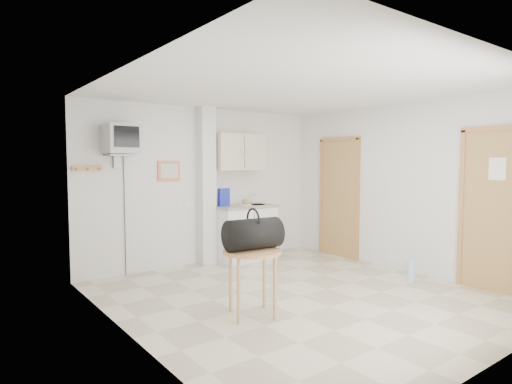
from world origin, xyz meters
TOP-DOWN VIEW (x-y plane):
  - ground at (0.00, 0.00)m, footprint 4.50×4.50m
  - room_envelope at (0.24, 0.09)m, footprint 4.24×4.54m
  - kitchenette at (0.57, 2.00)m, footprint 1.03×0.58m
  - crt_television at (-1.45, 2.02)m, footprint 0.44×0.45m
  - round_table at (-0.86, -0.19)m, footprint 0.62×0.62m
  - duffel_bag at (-0.83, -0.16)m, footprint 0.62×0.38m
  - water_bottle at (1.65, -0.45)m, footprint 0.11×0.11m

SIDE VIEW (x-z plane):
  - ground at x=0.00m, z-range 0.00..0.00m
  - water_bottle at x=1.65m, z-range -0.02..0.30m
  - round_table at x=-0.86m, z-range 0.26..0.96m
  - kitchenette at x=0.57m, z-range -0.25..1.85m
  - duffel_bag at x=-0.83m, z-range 0.65..1.10m
  - room_envelope at x=0.24m, z-range 0.26..2.81m
  - crt_television at x=-1.45m, z-range 0.86..3.01m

